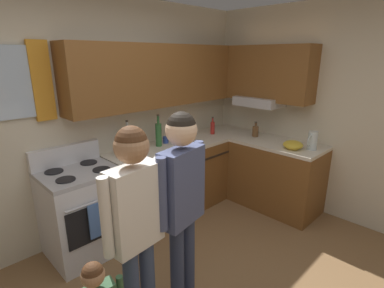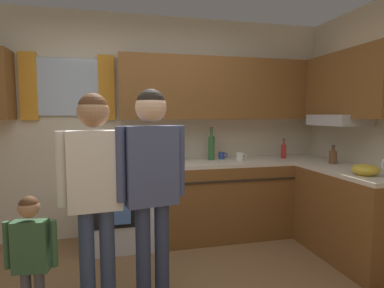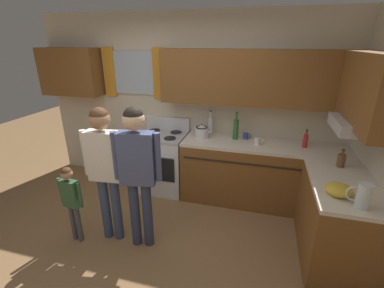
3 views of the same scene
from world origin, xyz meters
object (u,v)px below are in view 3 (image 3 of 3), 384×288
Objects in this scene: adult_holding_child at (105,161)px; small_child at (71,196)px; bottle_sauce_red at (305,141)px; water_pitcher at (363,196)px; bottle_tall_clear at (210,126)px; mug_ceramic_white at (258,141)px; mug_cobalt_blue at (246,136)px; adult_in_plaid at (137,164)px; stovetop_kettle at (202,131)px; bottle_wine_green at (236,129)px; stove_oven at (163,161)px; mixing_bowl at (339,190)px; bottle_squat_brown at (341,160)px.

adult_holding_child is 0.58m from small_child.
bottle_sauce_red is 1.35m from water_pitcher.
bottle_tall_clear is at bearing 58.64° from adult_holding_child.
mug_cobalt_blue is at bearing 132.45° from mug_ceramic_white.
water_pitcher reaches higher than small_child.
adult_in_plaid reaches higher than bottle_sauce_red.
water_pitcher is at bearing 1.86° from small_child.
adult_holding_child reaches higher than stovetop_kettle.
bottle_sauce_red is (0.91, -0.08, -0.06)m from bottle_wine_green.
stove_oven is 0.69× the size of adult_holding_child.
mixing_bowl is at bearing -53.88° from mug_cobalt_blue.
bottle_sauce_red reaches higher than bottle_squat_brown.
bottle_sauce_red is at bearing -8.72° from mug_cobalt_blue.
bottle_tall_clear reaches higher than small_child.
bottle_tall_clear is 0.39× the size of small_child.
mug_ceramic_white is (-0.91, 0.45, -0.03)m from bottle_squat_brown.
bottle_wine_green is at bearing 131.13° from mixing_bowl.
mixing_bowl reaches higher than mug_ceramic_white.
mug_ceramic_white is at bearing 34.70° from small_child.
stove_oven is 1.39m from adult_in_plaid.
small_child is (-0.38, -0.16, -0.41)m from adult_holding_child.
bottle_sauce_red reaches higher than mug_ceramic_white.
mug_ceramic_white is 0.54× the size of mixing_bowl.
small_child is (-1.15, -1.42, -0.40)m from stovetop_kettle.
adult_holding_child reaches higher than small_child.
bottle_squat_brown is 0.22× the size of small_child.
stove_oven is 8.76× the size of mug_ceramic_white.
adult_holding_child is (-0.17, -1.24, 0.53)m from stove_oven.
small_child is (-1.77, -1.52, -0.35)m from mug_cobalt_blue.
water_pitcher is at bearing -1.52° from adult_holding_child.
mixing_bowl is 2.31m from adult_holding_child.
stovetop_kettle is at bearing 174.62° from mug_ceramic_white.
bottle_squat_brown is 1.25m from mug_cobalt_blue.
water_pitcher is (2.27, -1.30, 0.54)m from stove_oven.
bottle_tall_clear is at bearing 161.99° from mug_ceramic_white.
bottle_wine_green reaches higher than mixing_bowl.
stove_oven is at bearing 152.11° from mixing_bowl.
adult_holding_child is at bearing 177.88° from adult_in_plaid.
adult_in_plaid reaches higher than water_pitcher.
adult_holding_child is (-1.55, -1.19, 0.05)m from mug_ceramic_white.
mug_cobalt_blue is at bearing -4.85° from bottle_tall_clear.
mug_cobalt_blue is (1.22, 0.13, 0.48)m from stove_oven.
stove_oven reaches higher than mug_cobalt_blue.
adult_holding_child is at bearing -133.13° from bottle_wine_green.
stove_oven is at bearing 167.79° from bottle_squat_brown.
bottle_sauce_red is at bearing -4.85° from bottle_wine_green.
bottle_sauce_red is 0.90× the size of stovetop_kettle.
adult_holding_child is (-2.44, 0.06, -0.01)m from water_pitcher.
small_child is at bearing -139.34° from mug_cobalt_blue.
stovetop_kettle is 1.87m from small_child.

